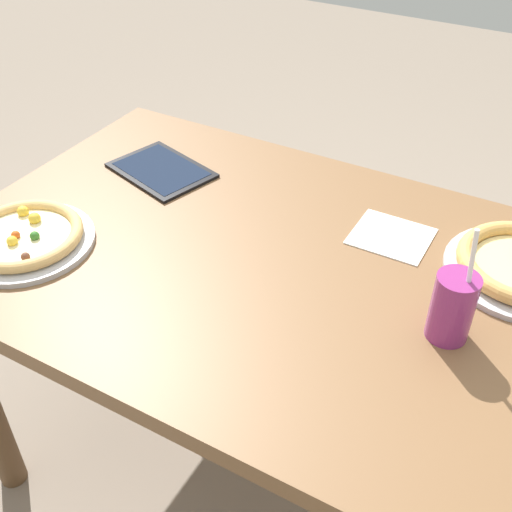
% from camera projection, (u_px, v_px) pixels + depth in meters
% --- Properties ---
extents(ground_plane, '(8.00, 8.00, 0.00)m').
position_uv_depth(ground_plane, '(264.00, 470.00, 1.74)').
color(ground_plane, gray).
extents(dining_table, '(1.33, 0.87, 0.75)m').
position_uv_depth(dining_table, '(267.00, 296.00, 1.35)').
color(dining_table, brown).
rests_on(dining_table, ground).
extents(pizza_near, '(0.29, 0.29, 0.04)m').
position_uv_depth(pizza_near, '(24.00, 237.00, 1.30)').
color(pizza_near, '#B7B7BC').
rests_on(pizza_near, dining_table).
extents(drink_cup_colored, '(0.07, 0.07, 0.23)m').
position_uv_depth(drink_cup_colored, '(452.00, 307.00, 1.07)').
color(drink_cup_colored, '#8C2D72').
rests_on(drink_cup_colored, dining_table).
extents(paper_napkin, '(0.16, 0.14, 0.00)m').
position_uv_depth(paper_napkin, '(391.00, 236.00, 1.33)').
color(paper_napkin, white).
rests_on(paper_napkin, dining_table).
extents(tablet, '(0.28, 0.23, 0.01)m').
position_uv_depth(tablet, '(161.00, 170.00, 1.54)').
color(tablet, black).
rests_on(tablet, dining_table).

